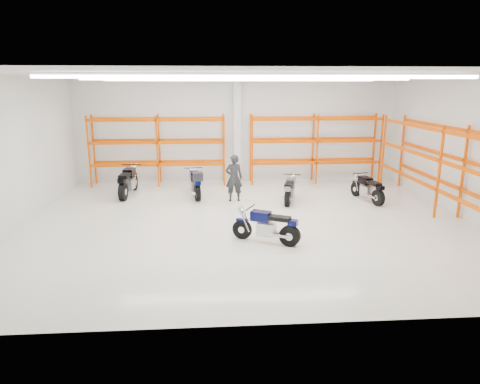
{
  "coord_description": "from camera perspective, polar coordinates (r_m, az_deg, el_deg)",
  "views": [
    {
      "loc": [
        -1.19,
        -12.86,
        4.22
      ],
      "look_at": [
        -0.25,
        0.5,
        0.85
      ],
      "focal_mm": 32.0,
      "sensor_mm": 36.0,
      "label": 1
    }
  ],
  "objects": [
    {
      "name": "motorcycle_back_d",
      "position": [
        16.51,
        16.74,
        0.33
      ],
      "size": [
        0.76,
        1.96,
        0.98
      ],
      "color": "black",
      "rests_on": "ground"
    },
    {
      "name": "motorcycle_main",
      "position": [
        11.7,
        3.85,
        -4.71
      ],
      "size": [
        1.8,
        1.04,
        0.96
      ],
      "color": "black",
      "rests_on": "ground"
    },
    {
      "name": "room_shell",
      "position": [
        12.97,
        1.25,
        9.97
      ],
      "size": [
        14.02,
        12.02,
        4.51
      ],
      "color": "silver",
      "rests_on": "ground"
    },
    {
      "name": "motorcycle_back_b",
      "position": [
        16.46,
        -5.94,
        1.13
      ],
      "size": [
        0.76,
        2.21,
        1.13
      ],
      "color": "black",
      "rests_on": "ground"
    },
    {
      "name": "motorcycle_back_c",
      "position": [
        15.82,
        6.64,
        0.22
      ],
      "size": [
        0.86,
        1.88,
        0.95
      ],
      "color": "black",
      "rests_on": "ground"
    },
    {
      "name": "ground",
      "position": [
        13.59,
        1.19,
        -3.98
      ],
      "size": [
        14.0,
        14.0,
        0.0
      ],
      "primitive_type": "plane",
      "color": "silver",
      "rests_on": "ground"
    },
    {
      "name": "structural_column",
      "position": [
        18.82,
        -0.4,
        8.11
      ],
      "size": [
        0.32,
        0.32,
        4.5
      ],
      "primitive_type": "cube",
      "color": "white",
      "rests_on": "ground"
    },
    {
      "name": "standing_man",
      "position": [
        15.79,
        -0.81,
        1.88
      ],
      "size": [
        0.68,
        0.48,
        1.75
      ],
      "primitive_type": "imported",
      "rotation": [
        0.0,
        0.0,
        3.25
      ],
      "color": "black",
      "rests_on": "ground"
    },
    {
      "name": "pallet_racking_side",
      "position": [
        15.16,
        26.46,
        3.5
      ],
      "size": [
        0.87,
        9.07,
        3.0
      ],
      "color": "#DE4400",
      "rests_on": "ground"
    },
    {
      "name": "pallet_racking_back_left",
      "position": [
        18.63,
        -10.88,
        6.36
      ],
      "size": [
        5.67,
        0.87,
        3.0
      ],
      "color": "#DE4400",
      "rests_on": "ground"
    },
    {
      "name": "motorcycle_back_a",
      "position": [
        17.14,
        -14.73,
        1.23
      ],
      "size": [
        0.77,
        2.33,
        1.14
      ],
      "color": "black",
      "rests_on": "ground"
    },
    {
      "name": "pallet_racking_back_right",
      "position": [
        19.06,
        10.0,
        6.57
      ],
      "size": [
        5.67,
        0.87,
        3.0
      ],
      "color": "#DE4400",
      "rests_on": "ground"
    }
  ]
}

